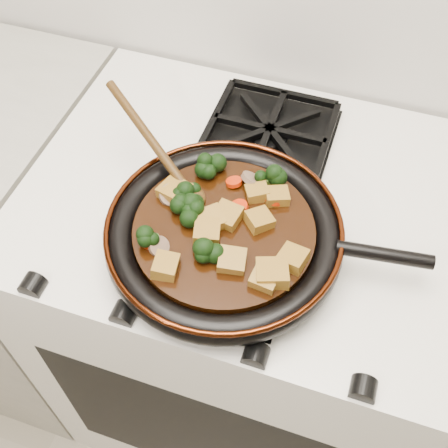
% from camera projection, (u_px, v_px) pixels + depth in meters
% --- Properties ---
extents(stove, '(0.76, 0.60, 0.90)m').
position_uv_depth(stove, '(240.00, 316.00, 1.32)').
color(stove, white).
rests_on(stove, ground).
extents(burner_grate_front, '(0.23, 0.23, 0.03)m').
position_uv_depth(burner_grate_front, '(220.00, 253.00, 0.87)').
color(burner_grate_front, black).
rests_on(burner_grate_front, stove).
extents(burner_grate_back, '(0.23, 0.23, 0.03)m').
position_uv_depth(burner_grate_back, '(269.00, 133.00, 1.03)').
color(burner_grate_back, black).
rests_on(burner_grate_back, stove).
extents(skillet, '(0.49, 0.36, 0.05)m').
position_uv_depth(skillet, '(225.00, 234.00, 0.85)').
color(skillet, black).
rests_on(skillet, burner_grate_front).
extents(braising_sauce, '(0.28, 0.28, 0.02)m').
position_uv_depth(braising_sauce, '(224.00, 232.00, 0.85)').
color(braising_sauce, black).
rests_on(braising_sauce, skillet).
extents(tofu_cube_0, '(0.05, 0.05, 0.03)m').
position_uv_depth(tofu_cube_0, '(259.00, 220.00, 0.84)').
color(tofu_cube_0, olive).
rests_on(tofu_cube_0, braising_sauce).
extents(tofu_cube_1, '(0.05, 0.05, 0.03)m').
position_uv_depth(tofu_cube_1, '(212.00, 220.00, 0.84)').
color(tofu_cube_1, olive).
rests_on(tofu_cube_1, braising_sauce).
extents(tofu_cube_2, '(0.05, 0.05, 0.02)m').
position_uv_depth(tofu_cube_2, '(227.00, 216.00, 0.85)').
color(tofu_cube_2, olive).
rests_on(tofu_cube_2, braising_sauce).
extents(tofu_cube_3, '(0.06, 0.06, 0.03)m').
position_uv_depth(tofu_cube_3, '(272.00, 274.00, 0.78)').
color(tofu_cube_3, olive).
rests_on(tofu_cube_3, braising_sauce).
extents(tofu_cube_4, '(0.04, 0.05, 0.03)m').
position_uv_depth(tofu_cube_4, '(165.00, 266.00, 0.79)').
color(tofu_cube_4, olive).
rests_on(tofu_cube_4, braising_sauce).
extents(tofu_cube_5, '(0.06, 0.05, 0.03)m').
position_uv_depth(tofu_cube_5, '(175.00, 192.00, 0.87)').
color(tofu_cube_5, olive).
rests_on(tofu_cube_5, braising_sauce).
extents(tofu_cube_6, '(0.05, 0.05, 0.03)m').
position_uv_depth(tofu_cube_6, '(232.00, 261.00, 0.80)').
color(tofu_cube_6, olive).
rests_on(tofu_cube_6, braising_sauce).
extents(tofu_cube_7, '(0.05, 0.05, 0.02)m').
position_uv_depth(tofu_cube_7, '(207.00, 232.00, 0.83)').
color(tofu_cube_7, olive).
rests_on(tofu_cube_7, braising_sauce).
extents(tofu_cube_8, '(0.05, 0.04, 0.02)m').
position_uv_depth(tofu_cube_8, '(257.00, 193.00, 0.87)').
color(tofu_cube_8, olive).
rests_on(tofu_cube_8, braising_sauce).
extents(tofu_cube_9, '(0.05, 0.04, 0.02)m').
position_uv_depth(tofu_cube_9, '(277.00, 197.00, 0.87)').
color(tofu_cube_9, olive).
rests_on(tofu_cube_9, braising_sauce).
extents(tofu_cube_10, '(0.04, 0.04, 0.02)m').
position_uv_depth(tofu_cube_10, '(265.00, 278.00, 0.78)').
color(tofu_cube_10, olive).
rests_on(tofu_cube_10, braising_sauce).
extents(tofu_cube_11, '(0.05, 0.05, 0.03)m').
position_uv_depth(tofu_cube_11, '(293.00, 259.00, 0.80)').
color(tofu_cube_11, olive).
rests_on(tofu_cube_11, braising_sauce).
extents(broccoli_floret_0, '(0.08, 0.08, 0.06)m').
position_uv_depth(broccoli_floret_0, '(193.00, 208.00, 0.85)').
color(broccoli_floret_0, black).
rests_on(broccoli_floret_0, braising_sauce).
extents(broccoli_floret_1, '(0.07, 0.08, 0.06)m').
position_uv_depth(broccoli_floret_1, '(156.00, 237.00, 0.82)').
color(broccoli_floret_1, black).
rests_on(broccoli_floret_1, braising_sauce).
extents(broccoli_floret_2, '(0.07, 0.07, 0.06)m').
position_uv_depth(broccoli_floret_2, '(206.00, 256.00, 0.80)').
color(broccoli_floret_2, black).
rests_on(broccoli_floret_2, braising_sauce).
extents(broccoli_floret_3, '(0.09, 0.09, 0.07)m').
position_uv_depth(broccoli_floret_3, '(268.00, 180.00, 0.89)').
color(broccoli_floret_3, black).
rests_on(broccoli_floret_3, braising_sauce).
extents(broccoli_floret_4, '(0.07, 0.07, 0.07)m').
position_uv_depth(broccoli_floret_4, '(208.00, 168.00, 0.90)').
color(broccoli_floret_4, black).
rests_on(broccoli_floret_4, braising_sauce).
extents(broccoli_floret_5, '(0.09, 0.09, 0.06)m').
position_uv_depth(broccoli_floret_5, '(185.00, 212.00, 0.85)').
color(broccoli_floret_5, black).
rests_on(broccoli_floret_5, braising_sauce).
extents(broccoli_floret_6, '(0.08, 0.08, 0.06)m').
position_uv_depth(broccoli_floret_6, '(184.00, 194.00, 0.87)').
color(broccoli_floret_6, black).
rests_on(broccoli_floret_6, braising_sauce).
extents(carrot_coin_0, '(0.03, 0.03, 0.02)m').
position_uv_depth(carrot_coin_0, '(275.00, 199.00, 0.87)').
color(carrot_coin_0, red).
rests_on(carrot_coin_0, braising_sauce).
extents(carrot_coin_1, '(0.03, 0.03, 0.02)m').
position_uv_depth(carrot_coin_1, '(150.00, 241.00, 0.82)').
color(carrot_coin_1, red).
rests_on(carrot_coin_1, braising_sauce).
extents(carrot_coin_2, '(0.03, 0.03, 0.02)m').
position_uv_depth(carrot_coin_2, '(185.00, 198.00, 0.87)').
color(carrot_coin_2, red).
rests_on(carrot_coin_2, braising_sauce).
extents(carrot_coin_3, '(0.03, 0.03, 0.02)m').
position_uv_depth(carrot_coin_3, '(239.00, 208.00, 0.86)').
color(carrot_coin_3, red).
rests_on(carrot_coin_3, braising_sauce).
extents(carrot_coin_4, '(0.03, 0.03, 0.02)m').
position_uv_depth(carrot_coin_4, '(234.00, 182.00, 0.89)').
color(carrot_coin_4, red).
rests_on(carrot_coin_4, braising_sauce).
extents(mushroom_slice_0, '(0.04, 0.04, 0.03)m').
position_uv_depth(mushroom_slice_0, '(159.00, 246.00, 0.81)').
color(mushroom_slice_0, '#7D5F48').
rests_on(mushroom_slice_0, braising_sauce).
extents(mushroom_slice_1, '(0.05, 0.05, 0.03)m').
position_uv_depth(mushroom_slice_1, '(252.00, 179.00, 0.89)').
color(mushroom_slice_1, '#7D5F48').
rests_on(mushroom_slice_1, braising_sauce).
extents(mushroom_slice_2, '(0.05, 0.05, 0.02)m').
position_uv_depth(mushroom_slice_2, '(171.00, 195.00, 0.87)').
color(mushroom_slice_2, '#7D5F48').
rests_on(mushroom_slice_2, braising_sauce).
extents(wooden_spoon, '(0.14, 0.11, 0.24)m').
position_uv_depth(wooden_spoon, '(167.00, 162.00, 0.89)').
color(wooden_spoon, '#3F270D').
rests_on(wooden_spoon, braising_sauce).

